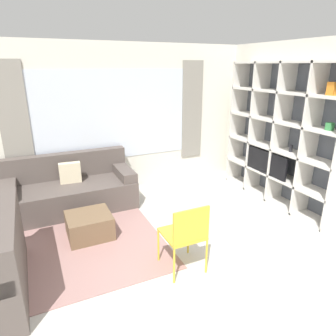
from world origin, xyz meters
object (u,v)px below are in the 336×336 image
object	(u,v)px
shelving_unit	(282,136)
ottoman	(89,226)
folding_chair	(186,232)
couch_main	(71,191)

from	to	relation	value
shelving_unit	ottoman	distance (m)	3.44
ottoman	folding_chair	world-z (taller)	folding_chair
shelving_unit	couch_main	xyz separation A→B (m)	(-3.39, 1.19, -0.86)
couch_main	ottoman	bearing A→B (deg)	-84.70
ottoman	folding_chair	distance (m)	1.55
shelving_unit	folding_chair	distance (m)	2.74
couch_main	folding_chair	xyz separation A→B (m)	(0.96, -2.27, 0.20)
ottoman	shelving_unit	bearing A→B (deg)	-2.73
ottoman	folding_chair	xyz separation A→B (m)	(0.86, -1.24, 0.35)
shelving_unit	couch_main	distance (m)	3.69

